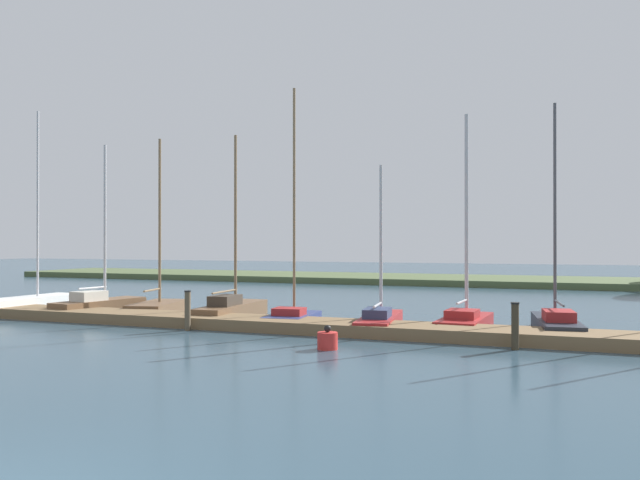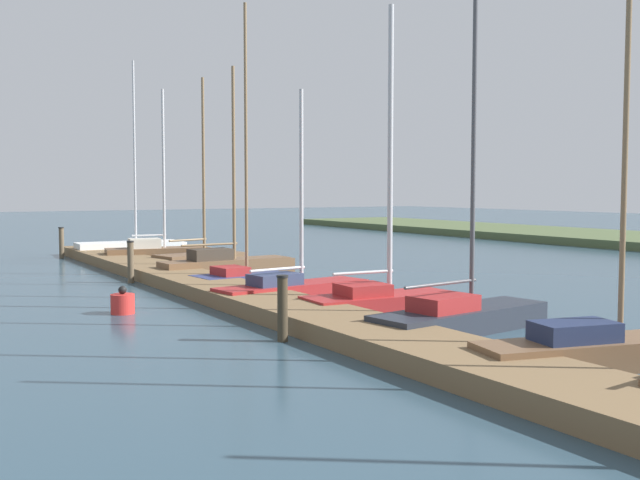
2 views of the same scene
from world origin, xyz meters
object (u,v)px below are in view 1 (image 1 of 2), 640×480
at_px(sailboat_6, 466,317).
at_px(mooring_piling_1, 188,310).
at_px(sailboat_4, 293,314).
at_px(mooring_piling_2, 515,326).
at_px(sailboat_3, 233,308).
at_px(sailboat_5, 380,319).
at_px(sailboat_1, 101,304).
at_px(sailboat_7, 556,322).
at_px(sailboat_2, 159,305).
at_px(channel_buoy_1, 328,340).
at_px(sailboat_0, 35,302).

bearing_deg(sailboat_6, mooring_piling_1, 115.77).
height_order(sailboat_4, mooring_piling_2, sailboat_4).
height_order(sailboat_3, sailboat_5, sailboat_3).
xyz_separation_m(sailboat_1, sailboat_7, (16.13, 0.61, -0.05)).
distance_m(sailboat_2, mooring_piling_1, 5.15).
relative_size(sailboat_1, channel_buoy_1, 10.46).
xyz_separation_m(sailboat_2, mooring_piling_2, (13.27, -3.77, 0.28)).
bearing_deg(sailboat_4, sailboat_6, -85.82).
bearing_deg(sailboat_1, sailboat_0, 100.64).
bearing_deg(sailboat_3, sailboat_0, 89.93).
bearing_deg(sailboat_4, mooring_piling_2, -114.61).
bearing_deg(sailboat_0, mooring_piling_1, -105.17).
relative_size(sailboat_0, sailboat_7, 1.15).
distance_m(sailboat_0, channel_buoy_1, 14.59).
bearing_deg(sailboat_5, sailboat_4, 83.33).
bearing_deg(sailboat_4, sailboat_0, 83.70).
distance_m(sailboat_3, sailboat_5, 5.61).
xyz_separation_m(sailboat_5, sailboat_7, (5.16, 0.88, 0.04)).
bearing_deg(sailboat_7, channel_buoy_1, 125.64).
xyz_separation_m(sailboat_1, mooring_piling_2, (15.22, -2.86, 0.22)).
relative_size(sailboat_1, sailboat_6, 0.95).
distance_m(sailboat_0, sailboat_3, 8.56).
relative_size(sailboat_1, sailboat_2, 0.96).
bearing_deg(sailboat_2, sailboat_0, 88.06).
height_order(sailboat_1, sailboat_3, sailboat_3).
relative_size(sailboat_2, sailboat_3, 1.02).
bearing_deg(sailboat_0, sailboat_5, -88.85).
height_order(sailboat_7, mooring_piling_1, sailboat_7).
xyz_separation_m(sailboat_1, sailboat_3, (5.40, 0.41, -0.00)).
distance_m(sailboat_3, sailboat_6, 8.09).
distance_m(sailboat_0, sailboat_1, 3.14).
distance_m(sailboat_2, sailboat_3, 3.50).
xyz_separation_m(sailboat_6, mooring_piling_1, (-7.94, -3.33, 0.25)).
bearing_deg(sailboat_2, sailboat_7, -104.08).
bearing_deg(sailboat_0, mooring_piling_2, -96.69).
xyz_separation_m(sailboat_3, sailboat_4, (2.62, -0.72, -0.03)).
relative_size(sailboat_2, channel_buoy_1, 10.86).
xyz_separation_m(sailboat_6, mooring_piling_2, (1.72, -3.44, 0.23)).
height_order(sailboat_5, channel_buoy_1, sailboat_5).
relative_size(mooring_piling_1, mooring_piling_2, 1.03).
bearing_deg(mooring_piling_2, sailboat_5, 148.54).
bearing_deg(sailboat_3, sailboat_2, 78.51).
relative_size(sailboat_2, mooring_piling_2, 5.57).
height_order(sailboat_0, mooring_piling_1, sailboat_0).
height_order(sailboat_0, sailboat_4, sailboat_0).
height_order(sailboat_3, channel_buoy_1, sailboat_3).
height_order(sailboat_2, sailboat_5, sailboat_2).
xyz_separation_m(sailboat_5, mooring_piling_1, (-5.42, -2.48, 0.31)).
distance_m(sailboat_3, sailboat_4, 2.72).
xyz_separation_m(sailboat_0, sailboat_4, (11.16, -0.24, 0.00)).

